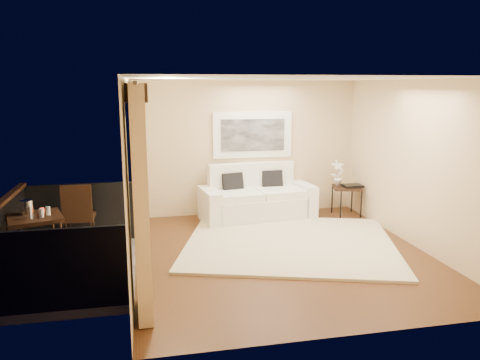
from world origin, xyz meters
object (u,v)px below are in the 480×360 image
object	(u,v)px
balcony_chair_near	(38,261)
ice_bucket	(27,207)
balcony_chair_far	(78,211)
sofa	(256,199)
bistro_table	(35,221)
side_table	(347,189)
orchid	(338,173)

from	to	relation	value
balcony_chair_near	ice_bucket	xyz separation A→B (m)	(-0.33, 1.06, 0.42)
balcony_chair_far	balcony_chair_near	size ratio (longest dim) A/B	1.24
sofa	ice_bucket	world-z (taller)	sofa
bistro_table	balcony_chair_near	world-z (taller)	balcony_chair_near
side_table	bistro_table	world-z (taller)	bistro_table
balcony_chair_far	ice_bucket	world-z (taller)	balcony_chair_far
side_table	ice_bucket	distance (m)	5.92
balcony_chair_near	orchid	bearing A→B (deg)	24.34
orchid	balcony_chair_far	size ratio (longest dim) A/B	0.49
ice_bucket	balcony_chair_near	bearing A→B (deg)	-72.51
ice_bucket	side_table	bearing A→B (deg)	17.14
balcony_chair_near	ice_bucket	size ratio (longest dim) A/B	4.35
orchid	balcony_chair_far	xyz separation A→B (m)	(-4.90, -1.13, -0.23)
balcony_chair_far	side_table	bearing A→B (deg)	-168.23
balcony_chair_far	bistro_table	bearing A→B (deg)	62.42
side_table	balcony_chair_near	bearing A→B (deg)	-152.20
balcony_chair_far	sofa	bearing A→B (deg)	-158.77
orchid	ice_bucket	size ratio (longest dim) A/B	2.63
side_table	balcony_chair_far	xyz separation A→B (m)	(-5.06, -1.00, 0.09)
bistro_table	ice_bucket	bearing A→B (deg)	135.79
balcony_chair_far	ice_bucket	size ratio (longest dim) A/B	5.39
sofa	bistro_table	world-z (taller)	sofa
sofa	side_table	world-z (taller)	sofa
sofa	balcony_chair_far	xyz separation A→B (m)	(-3.22, -1.21, 0.25)
sofa	orchid	xyz separation A→B (m)	(1.68, -0.08, 0.48)
balcony_chair_far	balcony_chair_near	xyz separation A→B (m)	(-0.25, -1.80, -0.13)
side_table	balcony_chair_far	distance (m)	5.16
side_table	balcony_chair_far	world-z (taller)	balcony_chair_far
sofa	ice_bucket	xyz separation A→B (m)	(-3.80, -1.95, 0.54)
orchid	bistro_table	bearing A→B (deg)	-159.66
sofa	bistro_table	bearing A→B (deg)	-157.75
bistro_table	ice_bucket	distance (m)	0.25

